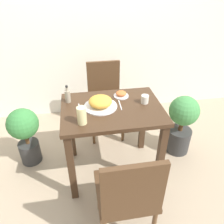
{
  "coord_description": "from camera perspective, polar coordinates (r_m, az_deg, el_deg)",
  "views": [
    {
      "loc": [
        -0.27,
        -1.63,
        1.81
      ],
      "look_at": [
        0.0,
        0.0,
        0.73
      ],
      "focal_mm": 35.0,
      "sensor_mm": 36.0,
      "label": 1
    }
  ],
  "objects": [
    {
      "name": "chair_far",
      "position": [
        2.68,
        -1.85,
        4.38
      ],
      "size": [
        0.42,
        0.42,
        0.91
      ],
      "color": "#4C331E",
      "rests_on": "ground_plane"
    },
    {
      "name": "chair_near",
      "position": [
        1.6,
        4.15,
        -20.53
      ],
      "size": [
        0.42,
        0.42,
        0.91
      ],
      "rotation": [
        0.0,
        0.0,
        3.14
      ],
      "color": "#4C331E",
      "rests_on": "ground_plane"
    },
    {
      "name": "potted_plant_right",
      "position": [
        2.54,
        17.74,
        -2.63
      ],
      "size": [
        0.32,
        0.32,
        0.71
      ],
      "color": "#333333",
      "rests_on": "ground_plane"
    },
    {
      "name": "wall_back",
      "position": [
        2.95,
        -4.41,
        23.07
      ],
      "size": [
        8.0,
        0.05,
        2.6
      ],
      "color": "white",
      "rests_on": "ground_plane"
    },
    {
      "name": "ground_plane",
      "position": [
        2.45,
        0.0,
        -14.41
      ],
      "size": [
        16.0,
        16.0,
        0.0
      ],
      "primitive_type": "plane",
      "color": "tan"
    },
    {
      "name": "potted_plant_left",
      "position": [
        2.44,
        -21.8,
        -4.86
      ],
      "size": [
        0.32,
        0.32,
        0.67
      ],
      "color": "#333333",
      "rests_on": "ground_plane"
    },
    {
      "name": "sauce_bottle",
      "position": [
        2.04,
        -11.5,
        4.21
      ],
      "size": [
        0.05,
        0.05,
        0.17
      ],
      "color": "gray",
      "rests_on": "dining_table"
    },
    {
      "name": "fork_utensil",
      "position": [
        1.95,
        -8.25,
        0.94
      ],
      "size": [
        0.04,
        0.16,
        0.0
      ],
      "rotation": [
        0.0,
        0.0,
        1.73
      ],
      "color": "silver",
      "rests_on": "dining_table"
    },
    {
      "name": "juice_glass",
      "position": [
        1.73,
        -7.91,
        -0.91
      ],
      "size": [
        0.08,
        0.08,
        0.15
      ],
      "color": "beige",
      "rests_on": "dining_table"
    },
    {
      "name": "spoon_utensil",
      "position": [
        1.98,
        2.13,
        1.86
      ],
      "size": [
        0.01,
        0.17,
        0.0
      ],
      "rotation": [
        0.0,
        0.0,
        1.54
      ],
      "color": "silver",
      "rests_on": "dining_table"
    },
    {
      "name": "dining_table",
      "position": [
        2.03,
        0.0,
        -2.28
      ],
      "size": [
        0.9,
        0.67,
        0.78
      ],
      "color": "#3D2819",
      "rests_on": "ground_plane"
    },
    {
      "name": "food_plate",
      "position": [
        1.94,
        -3.06,
        2.5
      ],
      "size": [
        0.3,
        0.3,
        0.1
      ],
      "color": "white",
      "rests_on": "dining_table"
    },
    {
      "name": "drink_cup",
      "position": [
        2.02,
        8.57,
        3.34
      ],
      "size": [
        0.07,
        0.07,
        0.08
      ],
      "color": "silver",
      "rests_on": "dining_table"
    },
    {
      "name": "side_plate",
      "position": [
        2.11,
        2.39,
        4.64
      ],
      "size": [
        0.14,
        0.14,
        0.06
      ],
      "color": "white",
      "rests_on": "dining_table"
    }
  ]
}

